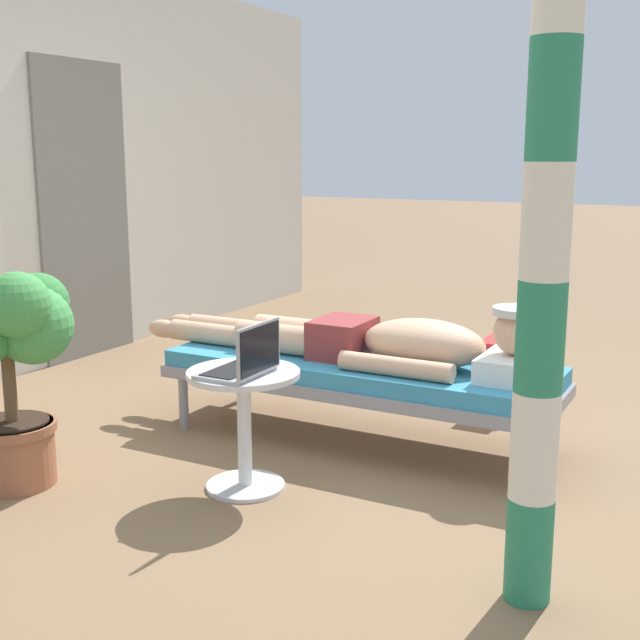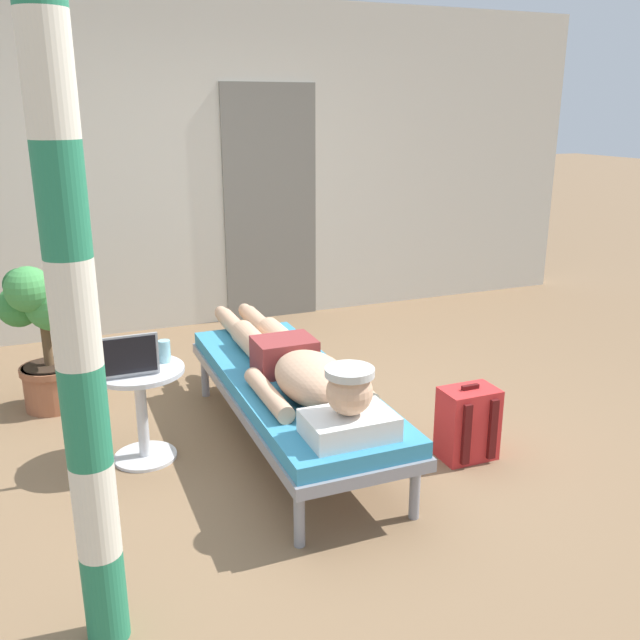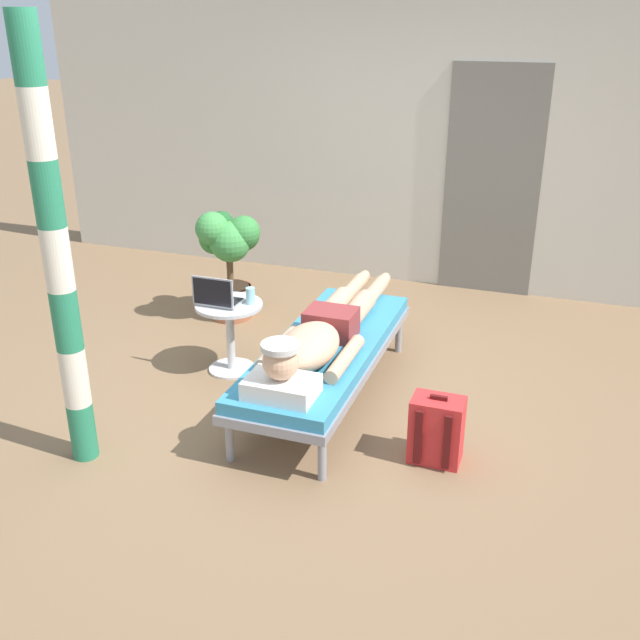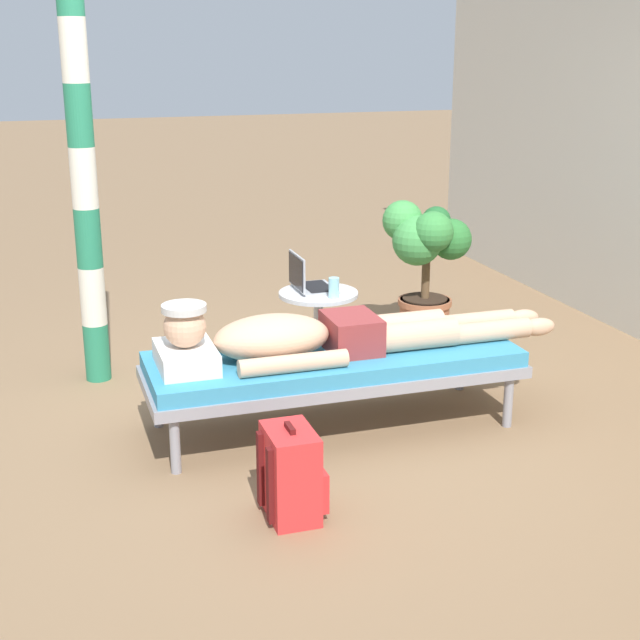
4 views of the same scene
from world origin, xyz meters
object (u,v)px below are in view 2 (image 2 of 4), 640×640
(drink_glass, at_px, (164,351))
(backpack, at_px, (467,424))
(side_table, at_px, (141,398))
(lounge_chair, at_px, (291,389))
(potted_plant, at_px, (46,318))
(porch_post, at_px, (74,313))
(laptop, at_px, (127,363))
(person_reclining, at_px, (297,366))

(drink_glass, relative_size, backpack, 0.29)
(side_table, xyz_separation_m, backpack, (1.63, -0.65, -0.16))
(lounge_chair, distance_m, drink_glass, 0.72)
(lounge_chair, xyz_separation_m, potted_plant, (-1.21, 1.06, 0.25))
(lounge_chair, xyz_separation_m, porch_post, (-1.11, -1.13, 0.88))
(lounge_chair, bearing_deg, porch_post, -134.61)
(laptop, bearing_deg, person_reclining, -14.58)
(person_reclining, bearing_deg, laptop, 165.42)
(lounge_chair, bearing_deg, laptop, 171.85)
(laptop, bearing_deg, side_table, 40.52)
(side_table, bearing_deg, backpack, -21.63)
(side_table, relative_size, potted_plant, 0.55)
(person_reclining, height_order, potted_plant, potted_plant)
(porch_post, bearing_deg, lounge_chair, 45.39)
(drink_glass, bearing_deg, porch_post, -109.39)
(person_reclining, height_order, drink_glass, person_reclining)
(person_reclining, bearing_deg, side_table, 160.97)
(person_reclining, distance_m, backpack, 0.98)
(drink_glass, relative_size, porch_post, 0.05)
(laptop, relative_size, porch_post, 0.13)
(side_table, height_order, laptop, laptop)
(laptop, relative_size, backpack, 0.73)
(person_reclining, xyz_separation_m, laptop, (-0.85, 0.22, 0.06))
(side_table, distance_m, backpack, 1.76)
(potted_plant, distance_m, porch_post, 2.28)
(person_reclining, relative_size, drink_glass, 17.90)
(laptop, bearing_deg, porch_post, -101.97)
(lounge_chair, relative_size, laptop, 6.36)
(backpack, bearing_deg, drink_glass, 154.90)
(lounge_chair, distance_m, backpack, 0.98)
(lounge_chair, height_order, potted_plant, potted_plant)
(drink_glass, bearing_deg, backpack, -25.10)
(side_table, bearing_deg, person_reclining, -19.03)
(side_table, distance_m, laptop, 0.24)
(potted_plant, bearing_deg, drink_glass, -55.66)
(backpack, xyz_separation_m, porch_post, (-1.96, -0.66, 1.03))
(backpack, xyz_separation_m, potted_plant, (-2.05, 1.53, 0.40))
(potted_plant, bearing_deg, lounge_chair, -41.12)
(potted_plant, bearing_deg, backpack, -36.71)
(drink_glass, relative_size, potted_plant, 0.13)
(side_table, bearing_deg, drink_glass, 17.50)
(lounge_chair, bearing_deg, potted_plant, 138.88)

